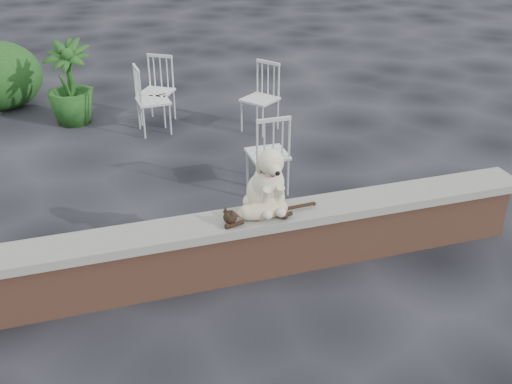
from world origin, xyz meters
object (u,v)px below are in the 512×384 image
object	(u,v)px
chair_c	(268,152)
chair_b	(156,91)
chair_e	(153,99)
chair_d	(260,98)
potted_plant_b	(69,83)
cat	(262,210)
dog	(265,177)

from	to	relation	value
chair_c	chair_b	bearing A→B (deg)	-71.50
chair_e	chair_d	distance (m)	1.45
chair_d	potted_plant_b	xyz separation A→B (m)	(-2.45, 1.08, 0.12)
chair_e	chair_c	xyz separation A→B (m)	(0.93, -2.13, 0.00)
cat	chair_c	xyz separation A→B (m)	(0.57, 1.53, -0.20)
potted_plant_b	cat	bearing A→B (deg)	-72.07
dog	potted_plant_b	distance (m)	4.48
dog	chair_e	xyz separation A→B (m)	(-0.44, 3.51, -0.43)
chair_e	potted_plant_b	xyz separation A→B (m)	(-1.05, 0.70, 0.12)
dog	potted_plant_b	world-z (taller)	dog
cat	potted_plant_b	distance (m)	4.59
chair_e	chair_b	xyz separation A→B (m)	(0.10, 0.35, 0.00)
cat	chair_b	bearing A→B (deg)	93.17
chair_e	potted_plant_b	bearing A→B (deg)	53.08
dog	chair_b	size ratio (longest dim) A/B	0.67
dog	chair_b	world-z (taller)	dog
cat	potted_plant_b	world-z (taller)	potted_plant_b
chair_e	chair_c	world-z (taller)	same
chair_d	potted_plant_b	distance (m)	2.68
chair_e	chair_b	bearing A→B (deg)	-19.67
dog	potted_plant_b	size ratio (longest dim) A/B	0.54
dog	potted_plant_b	xyz separation A→B (m)	(-1.49, 4.21, -0.31)
cat	chair_e	distance (m)	3.68
cat	chair_c	size ratio (longest dim) A/B	1.08
potted_plant_b	chair_b	bearing A→B (deg)	-16.95
chair_b	chair_d	xyz separation A→B (m)	(1.30, -0.73, 0.00)
chair_d	chair_b	bearing A→B (deg)	-155.61
potted_plant_b	dog	bearing A→B (deg)	-70.50
chair_b	chair_c	world-z (taller)	same
cat	chair_d	distance (m)	3.45
cat	dog	bearing A→B (deg)	61.43
dog	chair_c	size ratio (longest dim) A/B	0.67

